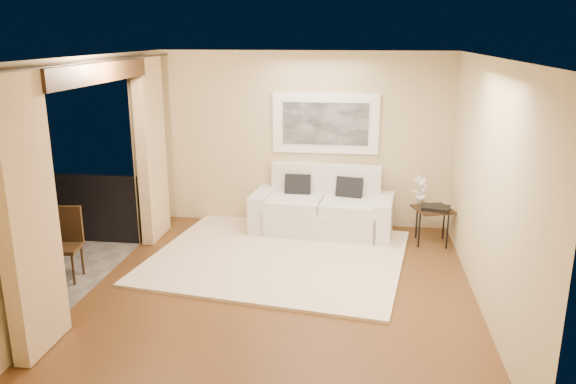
% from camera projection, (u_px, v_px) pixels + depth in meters
% --- Properties ---
extents(floor, '(5.00, 5.00, 0.00)m').
position_uv_depth(floor, '(282.00, 290.00, 6.67)').
color(floor, brown).
rests_on(floor, ground).
extents(room_shell, '(5.00, 6.40, 5.00)m').
position_uv_depth(room_shell, '(92.00, 73.00, 6.26)').
color(room_shell, white).
rests_on(room_shell, ground).
extents(balcony, '(1.81, 2.60, 1.17)m').
position_uv_depth(balcony, '(21.00, 262.00, 7.04)').
color(balcony, '#605B56').
rests_on(balcony, ground).
extents(curtains, '(0.16, 4.80, 2.64)m').
position_uv_depth(curtains, '(103.00, 175.00, 6.58)').
color(curtains, tan).
rests_on(curtains, ground).
extents(artwork, '(1.62, 0.07, 0.92)m').
position_uv_depth(artwork, '(325.00, 123.00, 8.54)').
color(artwork, white).
rests_on(artwork, room_shell).
extents(rug, '(3.66, 3.30, 0.04)m').
position_uv_depth(rug, '(278.00, 257.00, 7.62)').
color(rug, '#F5E2C5').
rests_on(rug, floor).
extents(sofa, '(2.16, 1.09, 1.00)m').
position_uv_depth(sofa, '(323.00, 210.00, 8.53)').
color(sofa, silver).
rests_on(sofa, floor).
extents(side_table, '(0.62, 0.62, 0.53)m').
position_uv_depth(side_table, '(433.00, 212.00, 8.04)').
color(side_table, black).
rests_on(side_table, floor).
extents(tray, '(0.43, 0.36, 0.05)m').
position_uv_depth(tray, '(436.00, 208.00, 7.95)').
color(tray, black).
rests_on(tray, side_table).
extents(orchid, '(0.28, 0.27, 0.44)m').
position_uv_depth(orchid, '(421.00, 190.00, 8.14)').
color(orchid, white).
rests_on(orchid, side_table).
extents(balcony_chair_far, '(0.41, 0.42, 0.90)m').
position_uv_depth(balcony_chair_far, '(31.00, 221.00, 7.52)').
color(balcony_chair_far, black).
rests_on(balcony_chair_far, balcony).
extents(balcony_chair_near, '(0.44, 0.44, 0.90)m').
position_uv_depth(balcony_chair_near, '(65.00, 238.00, 6.90)').
color(balcony_chair_near, black).
rests_on(balcony_chair_near, balcony).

